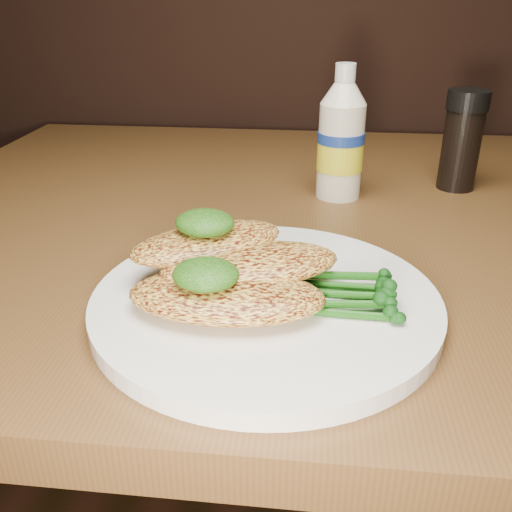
# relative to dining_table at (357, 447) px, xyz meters

# --- Properties ---
(dining_table) EXTENTS (1.20, 0.80, 0.75)m
(dining_table) POSITION_rel_dining_table_xyz_m (0.00, 0.00, 0.00)
(dining_table) COLOR #503118
(dining_table) RESTS_ON floor
(plate) EXTENTS (0.29, 0.29, 0.01)m
(plate) POSITION_rel_dining_table_xyz_m (-0.12, -0.24, 0.38)
(plate) COLOR white
(plate) RESTS_ON dining_table
(chicken_front) EXTENTS (0.15, 0.08, 0.02)m
(chicken_front) POSITION_rel_dining_table_xyz_m (-0.14, -0.27, 0.40)
(chicken_front) COLOR #F8C64F
(chicken_front) RESTS_ON plate
(chicken_mid) EXTENTS (0.17, 0.12, 0.02)m
(chicken_mid) POSITION_rel_dining_table_xyz_m (-0.13, -0.23, 0.41)
(chicken_mid) COLOR #F8C64F
(chicken_mid) RESTS_ON plate
(chicken_back) EXTENTS (0.15, 0.14, 0.02)m
(chicken_back) POSITION_rel_dining_table_xyz_m (-0.17, -0.20, 0.42)
(chicken_back) COLOR #F8C64F
(chicken_back) RESTS_ON plate
(pesto_front) EXTENTS (0.06, 0.06, 0.02)m
(pesto_front) POSITION_rel_dining_table_xyz_m (-0.16, -0.27, 0.42)
(pesto_front) COLOR black
(pesto_front) RESTS_ON chicken_front
(pesto_back) EXTENTS (0.07, 0.06, 0.02)m
(pesto_back) POSITION_rel_dining_table_xyz_m (-0.17, -0.20, 0.43)
(pesto_back) COLOR black
(pesto_back) RESTS_ON chicken_back
(broccolini_bundle) EXTENTS (0.15, 0.12, 0.02)m
(broccolini_bundle) POSITION_rel_dining_table_xyz_m (-0.07, -0.24, 0.40)
(broccolini_bundle) COLOR #195312
(broccolini_bundle) RESTS_ON plate
(mayo_bottle) EXTENTS (0.07, 0.07, 0.16)m
(mayo_bottle) POSITION_rel_dining_table_xyz_m (-0.05, 0.05, 0.46)
(mayo_bottle) COLOR silver
(mayo_bottle) RESTS_ON dining_table
(pepper_grinder) EXTENTS (0.07, 0.07, 0.13)m
(pepper_grinder) POSITION_rel_dining_table_xyz_m (0.10, 0.10, 0.44)
(pepper_grinder) COLOR black
(pepper_grinder) RESTS_ON dining_table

